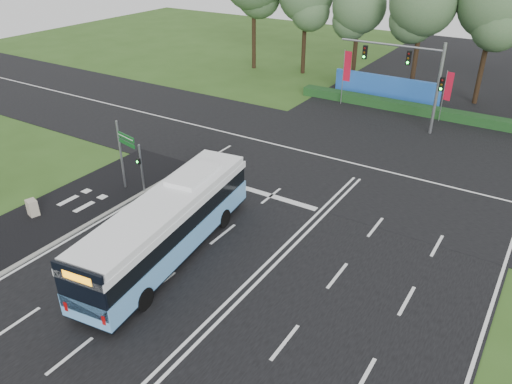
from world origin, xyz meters
TOP-DOWN VIEW (x-y plane):
  - ground at (0.00, 0.00)m, footprint 120.00×120.00m
  - road_main at (0.00, 0.00)m, footprint 20.00×120.00m
  - road_cross at (0.00, 12.00)m, footprint 120.00×14.00m
  - bike_path at (-12.50, -3.00)m, footprint 5.00×18.00m
  - kerb_strip at (-10.10, -3.00)m, footprint 0.25×18.00m
  - city_bus at (-4.44, -2.85)m, footprint 4.09×12.27m
  - pedestrian_signal at (-10.20, 1.27)m, footprint 0.29×0.41m
  - street_sign at (-11.22, 1.00)m, footprint 1.70×0.45m
  - utility_cabinet at (-13.48, -4.12)m, footprint 0.71×0.64m
  - banner_flag_left at (-6.67, 23.48)m, footprint 0.73×0.12m
  - banner_flag_mid at (2.09, 23.57)m, footprint 0.63×0.18m
  - traffic_light_gantry at (0.21, 20.50)m, footprint 8.41×0.28m
  - hedge at (0.00, 24.50)m, footprint 22.00×1.20m
  - blue_hoarding at (-4.00, 27.00)m, footprint 10.00×0.30m
  - eucalyptus_row at (-4.20, 30.37)m, footprint 42.33×7.98m

SIDE VIEW (x-z plane):
  - ground at x=0.00m, z-range 0.00..0.00m
  - road_main at x=0.00m, z-range 0.00..0.04m
  - road_cross at x=0.00m, z-range 0.00..0.05m
  - bike_path at x=-12.50m, z-range 0.00..0.06m
  - kerb_strip at x=-10.10m, z-range 0.00..0.12m
  - hedge at x=0.00m, z-range 0.00..0.80m
  - utility_cabinet at x=-13.48m, z-range 0.00..1.00m
  - blue_hoarding at x=-4.00m, z-range 0.00..2.20m
  - pedestrian_signal at x=-10.20m, z-range 0.15..3.29m
  - city_bus at x=-4.44m, z-range 0.01..3.47m
  - street_sign at x=-11.22m, z-range 0.54..4.98m
  - banner_flag_mid at x=2.09m, z-range 0.66..4.95m
  - banner_flag_left at x=-6.67m, z-range 0.73..5.64m
  - traffic_light_gantry at x=0.21m, z-range 1.16..8.16m
  - eucalyptus_row at x=-4.20m, z-range 1.99..14.69m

